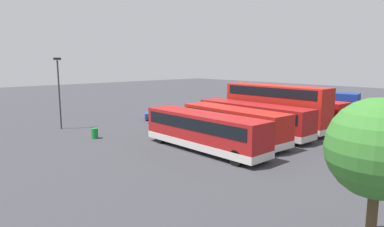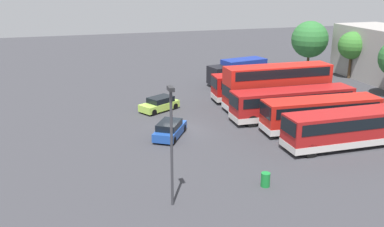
% 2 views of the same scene
% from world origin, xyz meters
% --- Properties ---
extents(ground_plane, '(140.00, 140.00, 0.00)m').
position_xyz_m(ground_plane, '(0.00, 0.00, 0.00)').
color(ground_plane, '#38383D').
extents(bus_single_deck_near_end, '(3.25, 11.29, 2.95)m').
position_xyz_m(bus_single_deck_near_end, '(-7.39, 11.48, 1.62)').
color(bus_single_deck_near_end, '#B71411').
rests_on(bus_single_deck_near_end, ground).
extents(bus_double_decker_second, '(2.78, 11.21, 4.55)m').
position_xyz_m(bus_double_decker_second, '(-3.76, 11.39, 2.45)').
color(bus_double_decker_second, red).
rests_on(bus_double_decker_second, ground).
extents(bus_single_deck_third, '(2.87, 12.09, 2.95)m').
position_xyz_m(bus_single_deck_third, '(-0.22, 11.21, 1.62)').
color(bus_single_deck_third, '#A51919').
rests_on(bus_single_deck_third, ground).
extents(bus_single_deck_fourth, '(3.16, 10.73, 2.95)m').
position_xyz_m(bus_single_deck_fourth, '(3.45, 11.94, 1.62)').
color(bus_single_deck_fourth, red).
rests_on(bus_single_deck_fourth, ground).
extents(bus_single_deck_fifth, '(2.67, 11.45, 2.95)m').
position_xyz_m(bus_single_deck_fifth, '(7.38, 12.24, 1.62)').
color(bus_single_deck_fifth, '#A51919').
rests_on(bus_single_deck_fifth, ground).
extents(box_truck_blue, '(4.00, 7.85, 3.20)m').
position_xyz_m(box_truck_blue, '(-14.56, 11.62, 1.71)').
color(box_truck_blue, navy).
rests_on(box_truck_blue, ground).
extents(car_hatchback_silver, '(3.59, 4.48, 1.43)m').
position_xyz_m(car_hatchback_silver, '(-6.58, -0.35, 0.70)').
color(car_hatchback_silver, '#A5D14C').
rests_on(car_hatchback_silver, ground).
extents(car_small_green, '(4.56, 3.76, 1.43)m').
position_xyz_m(car_small_green, '(1.15, -1.22, 0.70)').
color(car_small_green, '#1E479E').
rests_on(car_small_green, ground).
extents(lamp_post_tall, '(0.70, 0.30, 7.34)m').
position_xyz_m(lamp_post_tall, '(12.32, -3.86, 4.34)').
color(lamp_post_tall, '#38383D').
rests_on(lamp_post_tall, ground).
extents(waste_bin_yellow, '(0.60, 0.60, 0.95)m').
position_xyz_m(waste_bin_yellow, '(11.77, 2.56, 0.47)').
color(waste_bin_yellow, '#197F33').
rests_on(waste_bin_yellow, ground).
extents(tree_rightmost, '(3.51, 3.51, 5.78)m').
position_xyz_m(tree_rightmost, '(13.19, 26.61, 4.00)').
color(tree_rightmost, '#4C3823').
rests_on(tree_rightmost, ground).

